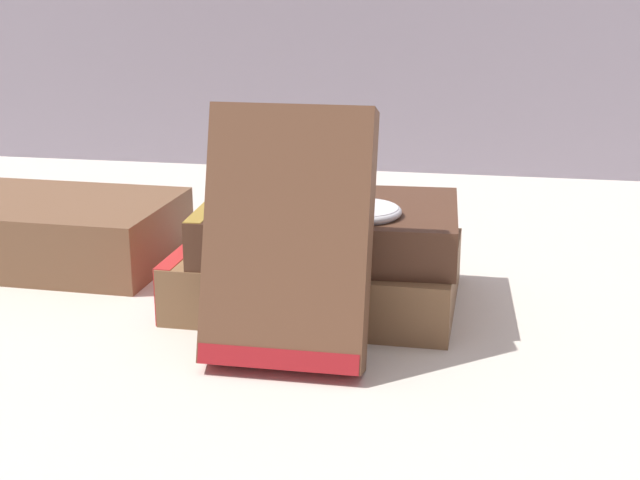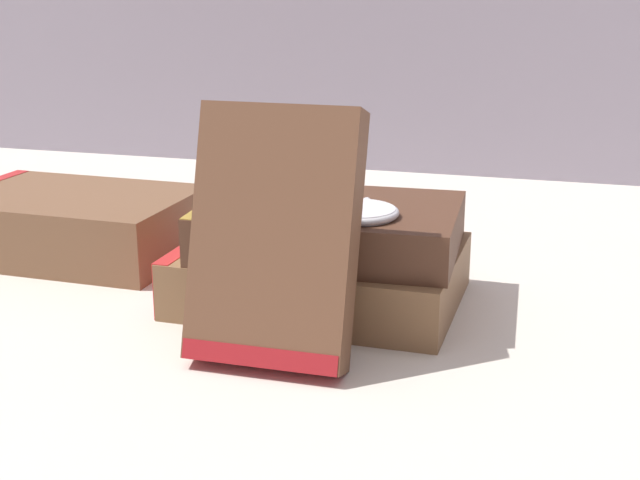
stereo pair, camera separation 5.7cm
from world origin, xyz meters
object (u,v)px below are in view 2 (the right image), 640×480
book_flat_top (324,227)px  pocket_watch (357,212)px  book_side_left (67,223)px  book_flat_bottom (313,274)px  book_leaning_front (281,245)px

book_flat_top → pocket_watch: bearing=-42.3°
book_side_left → pocket_watch: pocket_watch is taller
book_flat_bottom → book_flat_top: 0.04m
book_flat_bottom → book_side_left: 0.24m
book_flat_bottom → pocket_watch: bearing=-34.4°
book_leaning_front → book_side_left: bearing=147.5°
book_flat_top → book_leaning_front: size_ratio=1.17×
book_flat_bottom → book_side_left: size_ratio=0.99×
book_flat_top → book_side_left: book_flat_top is taller
book_flat_bottom → book_side_left: book_side_left is taller
book_side_left → book_leaning_front: bearing=-30.9°
book_flat_top → book_side_left: size_ratio=0.92×
book_flat_top → book_leaning_front: book_leaning_front is taller
book_leaning_front → pocket_watch: book_leaning_front is taller
book_flat_bottom → book_side_left: (-0.23, 0.05, 0.01)m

